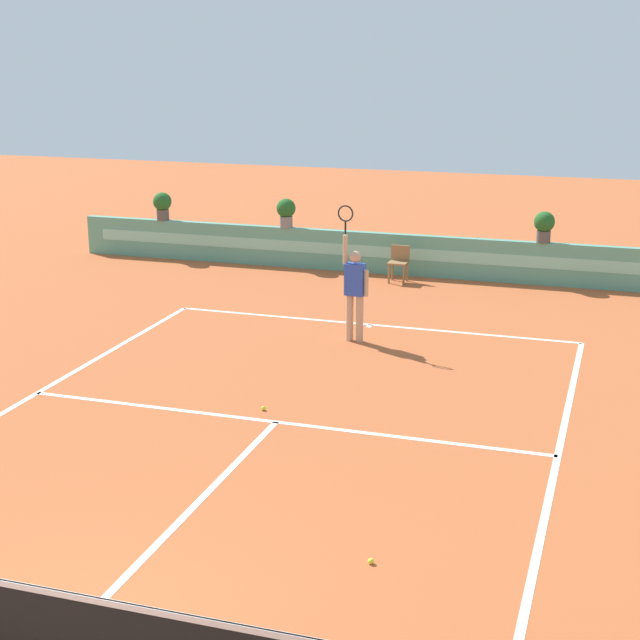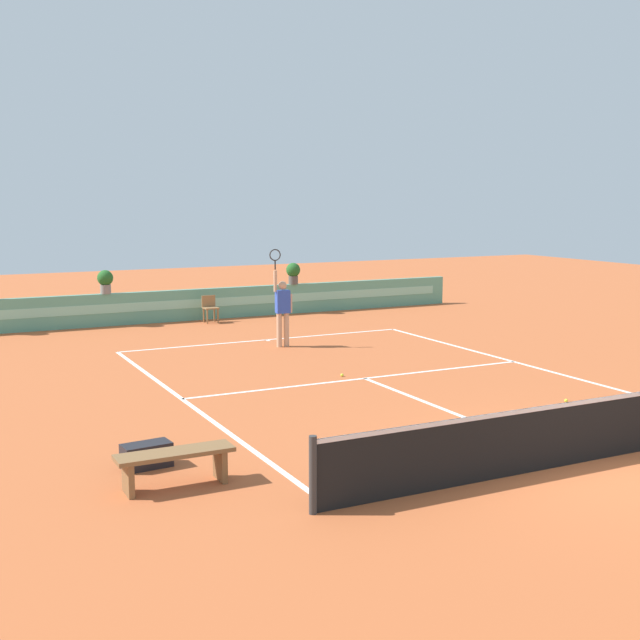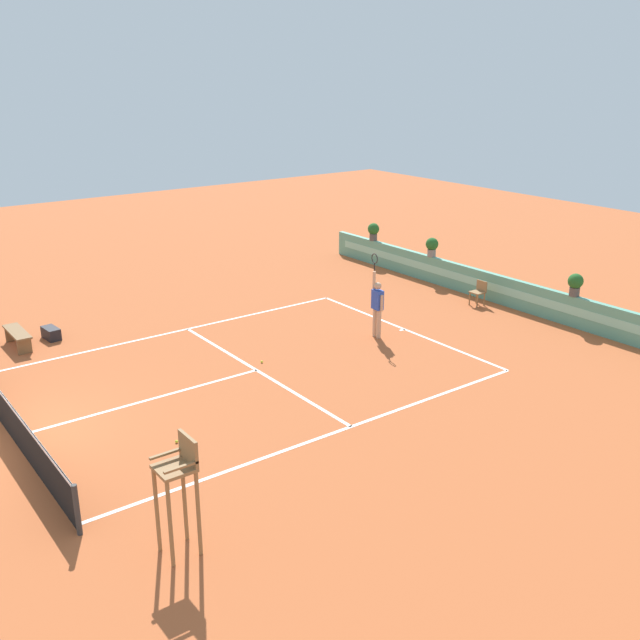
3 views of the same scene
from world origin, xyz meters
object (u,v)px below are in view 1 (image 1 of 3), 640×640
object	(u,v)px
potted_plant_left	(286,211)
ball_kid_chair	(399,262)
tennis_player	(355,287)
tennis_ball_near_baseline	(263,408)
tennis_ball_mid_court	(371,561)
potted_plant_right	(544,225)
potted_plant_far_left	(162,204)

from	to	relation	value
potted_plant_left	ball_kid_chair	bearing A→B (deg)	-13.38
ball_kid_chair	tennis_player	bearing A→B (deg)	-86.44
tennis_ball_near_baseline	potted_plant_left	distance (m)	10.16
tennis_ball_mid_court	potted_plant_right	distance (m)	13.63
tennis_ball_mid_court	potted_plant_far_left	xyz separation A→B (m)	(-9.22, 13.55, 1.38)
tennis_player	potted_plant_left	bearing A→B (deg)	120.88
ball_kid_chair	potted_plant_far_left	bearing A→B (deg)	173.56
tennis_ball_mid_court	potted_plant_right	xyz separation A→B (m)	(0.50, 13.55, 1.38)
tennis_ball_near_baseline	ball_kid_chair	bearing A→B (deg)	89.82
tennis_ball_mid_court	potted_plant_far_left	bearing A→B (deg)	124.24
potted_plant_far_left	potted_plant_right	world-z (taller)	same
tennis_player	potted_plant_left	xyz separation A→B (m)	(-3.38, 5.66, 0.36)
tennis_ball_near_baseline	potted_plant_far_left	world-z (taller)	potted_plant_far_left
ball_kid_chair	tennis_player	size ratio (longest dim) A/B	0.33
ball_kid_chair	potted_plant_far_left	distance (m)	6.59
tennis_ball_mid_court	potted_plant_left	distance (m)	14.81
tennis_ball_near_baseline	tennis_ball_mid_court	world-z (taller)	same
ball_kid_chair	potted_plant_right	bearing A→B (deg)	12.74
potted_plant_far_left	potted_plant_right	bearing A→B (deg)	0.00
tennis_ball_mid_court	potted_plant_left	size ratio (longest dim) A/B	0.09
tennis_player	potted_plant_left	distance (m)	6.60
ball_kid_chair	tennis_ball_near_baseline	distance (m)	8.87
tennis_player	tennis_ball_mid_court	bearing A→B (deg)	-72.88
tennis_player	ball_kid_chair	bearing A→B (deg)	93.56
tennis_ball_near_baseline	potted_plant_right	xyz separation A→B (m)	(3.26, 9.60, 1.38)
potted_plant_left	potted_plant_right	distance (m)	6.31
tennis_ball_near_baseline	potted_plant_right	world-z (taller)	potted_plant_right
ball_kid_chair	tennis_ball_mid_court	xyz separation A→B (m)	(2.74, -12.82, -0.44)
tennis_ball_mid_court	tennis_player	bearing A→B (deg)	107.12
tennis_ball_near_baseline	potted_plant_left	size ratio (longest dim) A/B	0.09
tennis_ball_near_baseline	potted_plant_left	world-z (taller)	potted_plant_left
tennis_ball_mid_court	potted_plant_left	bearing A→B (deg)	113.22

